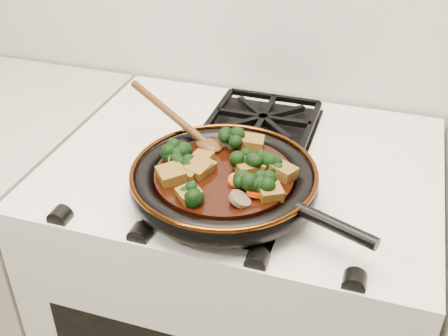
% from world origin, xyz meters
% --- Properties ---
extents(stove, '(0.76, 0.60, 0.90)m').
position_xyz_m(stove, '(0.00, 1.69, 0.45)').
color(stove, white).
rests_on(stove, ground).
extents(burner_grate_front, '(0.23, 0.23, 0.03)m').
position_xyz_m(burner_grate_front, '(0.00, 1.55, 0.91)').
color(burner_grate_front, black).
rests_on(burner_grate_front, stove).
extents(burner_grate_back, '(0.23, 0.23, 0.03)m').
position_xyz_m(burner_grate_back, '(0.00, 1.83, 0.91)').
color(burner_grate_back, black).
rests_on(burner_grate_back, stove).
extents(skillet, '(0.44, 0.33, 0.05)m').
position_xyz_m(skillet, '(0.00, 1.55, 0.94)').
color(skillet, black).
rests_on(skillet, burner_grate_front).
extents(braising_sauce, '(0.24, 0.24, 0.02)m').
position_xyz_m(braising_sauce, '(0.00, 1.55, 0.95)').
color(braising_sauce, black).
rests_on(braising_sauce, skillet).
extents(tofu_cube_0, '(0.05, 0.05, 0.03)m').
position_xyz_m(tofu_cube_0, '(0.02, 1.65, 0.97)').
color(tofu_cube_0, brown).
rests_on(tofu_cube_0, braising_sauce).
extents(tofu_cube_1, '(0.05, 0.05, 0.03)m').
position_xyz_m(tofu_cube_1, '(-0.04, 1.53, 0.97)').
color(tofu_cube_1, brown).
rests_on(tofu_cube_1, braising_sauce).
extents(tofu_cube_2, '(0.04, 0.04, 0.02)m').
position_xyz_m(tofu_cube_2, '(-0.03, 1.55, 0.97)').
color(tofu_cube_2, brown).
rests_on(tofu_cube_2, braising_sauce).
extents(tofu_cube_3, '(0.05, 0.05, 0.03)m').
position_xyz_m(tofu_cube_3, '(0.06, 1.59, 0.97)').
color(tofu_cube_3, brown).
rests_on(tofu_cube_3, braising_sauce).
extents(tofu_cube_4, '(0.05, 0.05, 0.03)m').
position_xyz_m(tofu_cube_4, '(-0.03, 1.46, 0.97)').
color(tofu_cube_4, brown).
rests_on(tofu_cube_4, braising_sauce).
extents(tofu_cube_5, '(0.04, 0.04, 0.02)m').
position_xyz_m(tofu_cube_5, '(-0.05, 1.57, 0.97)').
color(tofu_cube_5, brown).
rests_on(tofu_cube_5, braising_sauce).
extents(tofu_cube_6, '(0.05, 0.05, 0.02)m').
position_xyz_m(tofu_cube_6, '(0.09, 1.51, 0.97)').
color(tofu_cube_6, brown).
rests_on(tofu_cube_6, braising_sauce).
extents(tofu_cube_7, '(0.06, 0.06, 0.03)m').
position_xyz_m(tofu_cube_7, '(-0.08, 1.50, 0.97)').
color(tofu_cube_7, brown).
rests_on(tofu_cube_7, braising_sauce).
extents(tofu_cube_8, '(0.04, 0.04, 0.02)m').
position_xyz_m(tofu_cube_8, '(-0.06, 1.52, 0.97)').
color(tofu_cube_8, brown).
rests_on(tofu_cube_8, braising_sauce).
extents(tofu_cube_9, '(0.05, 0.05, 0.03)m').
position_xyz_m(tofu_cube_9, '(0.10, 1.57, 0.97)').
color(tofu_cube_9, brown).
rests_on(tofu_cube_9, braising_sauce).
extents(tofu_cube_10, '(0.05, 0.05, 0.02)m').
position_xyz_m(tofu_cube_10, '(0.04, 1.57, 0.97)').
color(tofu_cube_10, brown).
rests_on(tofu_cube_10, braising_sauce).
extents(broccoli_floret_0, '(0.08, 0.08, 0.07)m').
position_xyz_m(broccoli_floret_0, '(-0.07, 1.54, 0.97)').
color(broccoli_floret_0, black).
rests_on(broccoli_floret_0, braising_sauce).
extents(broccoli_floret_1, '(0.09, 0.08, 0.07)m').
position_xyz_m(broccoli_floret_1, '(0.08, 1.51, 0.97)').
color(broccoli_floret_1, black).
rests_on(broccoli_floret_1, braising_sauce).
extents(broccoli_floret_2, '(0.08, 0.08, 0.06)m').
position_xyz_m(broccoli_floret_2, '(-0.10, 1.57, 0.97)').
color(broccoli_floret_2, black).
rests_on(broccoli_floret_2, braising_sauce).
extents(broccoli_floret_3, '(0.09, 0.08, 0.07)m').
position_xyz_m(broccoli_floret_3, '(0.02, 1.58, 0.97)').
color(broccoli_floret_3, black).
rests_on(broccoli_floret_3, braising_sauce).
extents(broccoli_floret_4, '(0.09, 0.08, 0.08)m').
position_xyz_m(broccoli_floret_4, '(0.06, 1.58, 0.97)').
color(broccoli_floret_4, black).
rests_on(broccoli_floret_4, braising_sauce).
extents(broccoli_floret_5, '(0.08, 0.07, 0.06)m').
position_xyz_m(broccoli_floret_5, '(0.08, 1.58, 0.97)').
color(broccoli_floret_5, black).
rests_on(broccoli_floret_5, braising_sauce).
extents(broccoli_floret_6, '(0.08, 0.09, 0.05)m').
position_xyz_m(broccoli_floret_6, '(-0.02, 1.46, 0.97)').
color(broccoli_floret_6, black).
rests_on(broccoli_floret_6, braising_sauce).
extents(broccoli_floret_7, '(0.08, 0.08, 0.06)m').
position_xyz_m(broccoli_floret_7, '(0.05, 1.52, 0.97)').
color(broccoli_floret_7, black).
rests_on(broccoli_floret_7, braising_sauce).
extents(broccoli_floret_8, '(0.09, 0.08, 0.06)m').
position_xyz_m(broccoli_floret_8, '(-0.10, 1.56, 0.97)').
color(broccoli_floret_8, black).
rests_on(broccoli_floret_8, braising_sauce).
extents(broccoli_floret_9, '(0.08, 0.08, 0.07)m').
position_xyz_m(broccoli_floret_9, '(-0.01, 1.63, 0.97)').
color(broccoli_floret_9, black).
rests_on(broccoli_floret_9, braising_sauce).
extents(carrot_coin_0, '(0.03, 0.03, 0.02)m').
position_xyz_m(carrot_coin_0, '(-0.06, 1.55, 0.96)').
color(carrot_coin_0, '#BE2D05').
rests_on(carrot_coin_0, braising_sauce).
extents(carrot_coin_1, '(0.03, 0.03, 0.02)m').
position_xyz_m(carrot_coin_1, '(0.07, 1.50, 0.96)').
color(carrot_coin_1, '#BE2D05').
rests_on(carrot_coin_1, braising_sauce).
extents(carrot_coin_2, '(0.03, 0.03, 0.02)m').
position_xyz_m(carrot_coin_2, '(0.03, 1.53, 0.96)').
color(carrot_coin_2, '#BE2D05').
rests_on(carrot_coin_2, braising_sauce).
extents(carrot_coin_3, '(0.03, 0.03, 0.01)m').
position_xyz_m(carrot_coin_3, '(-0.07, 1.56, 0.96)').
color(carrot_coin_3, '#BE2D05').
rests_on(carrot_coin_3, braising_sauce).
extents(carrot_coin_4, '(0.03, 0.03, 0.02)m').
position_xyz_m(carrot_coin_4, '(0.05, 1.57, 0.96)').
color(carrot_coin_4, '#BE2D05').
rests_on(carrot_coin_4, braising_sauce).
extents(mushroom_slice_0, '(0.05, 0.05, 0.02)m').
position_xyz_m(mushroom_slice_0, '(0.05, 1.48, 0.97)').
color(mushroom_slice_0, brown).
rests_on(mushroom_slice_0, braising_sauce).
extents(mushroom_slice_1, '(0.04, 0.04, 0.03)m').
position_xyz_m(mushroom_slice_1, '(0.09, 1.52, 0.97)').
color(mushroom_slice_1, brown).
rests_on(mushroom_slice_1, braising_sauce).
extents(mushroom_slice_2, '(0.04, 0.04, 0.03)m').
position_xyz_m(mushroom_slice_2, '(-0.09, 1.55, 0.97)').
color(mushroom_slice_2, brown).
rests_on(mushroom_slice_2, braising_sauce).
extents(wooden_spoon, '(0.14, 0.08, 0.22)m').
position_xyz_m(wooden_spoon, '(-0.10, 1.64, 0.98)').
color(wooden_spoon, '#4D2910').
rests_on(wooden_spoon, braising_sauce).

